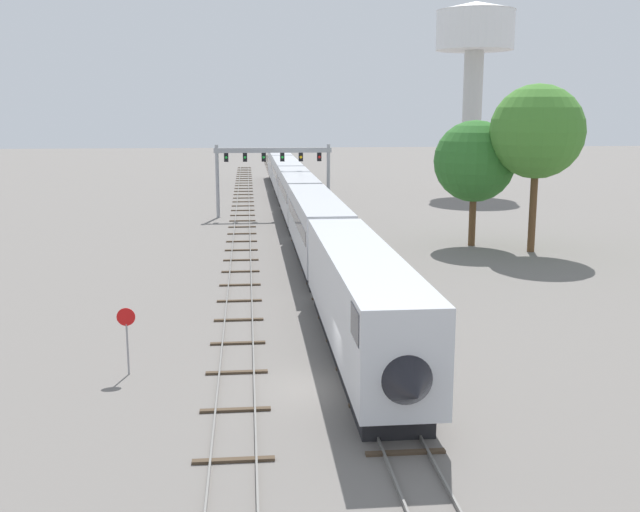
# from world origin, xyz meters

# --- Properties ---
(ground_plane) EXTENTS (400.00, 400.00, 0.00)m
(ground_plane) POSITION_xyz_m (0.00, 0.00, 0.00)
(ground_plane) COLOR slate
(track_main) EXTENTS (2.60, 200.00, 0.16)m
(track_main) POSITION_xyz_m (2.00, 60.00, 0.07)
(track_main) COLOR slate
(track_main) RESTS_ON ground
(track_near) EXTENTS (2.60, 160.00, 0.16)m
(track_near) POSITION_xyz_m (-3.50, 40.00, 0.07)
(track_near) COLOR slate
(track_near) RESTS_ON ground
(passenger_train) EXTENTS (3.04, 104.20, 4.80)m
(passenger_train) POSITION_xyz_m (2.00, 45.76, 2.61)
(passenger_train) COLOR silver
(passenger_train) RESTS_ON ground
(signal_gantry) EXTENTS (12.10, 0.49, 7.51)m
(signal_gantry) POSITION_xyz_m (-0.25, 48.91, 5.56)
(signal_gantry) COLOR #999BA0
(signal_gantry) RESTS_ON ground
(water_tower) EXTENTS (10.51, 10.51, 25.17)m
(water_tower) POSITION_xyz_m (27.70, 72.06, 20.04)
(water_tower) COLOR beige
(water_tower) RESTS_ON ground
(stop_sign) EXTENTS (0.76, 0.08, 2.88)m
(stop_sign) POSITION_xyz_m (-8.00, 2.32, 1.87)
(stop_sign) COLOR gray
(stop_sign) RESTS_ON ground
(trackside_tree_left) EXTENTS (7.19, 7.19, 12.92)m
(trackside_tree_left) POSITION_xyz_m (19.16, 27.40, 9.29)
(trackside_tree_left) COLOR brown
(trackside_tree_left) RESTS_ON ground
(trackside_tree_mid) EXTENTS (6.56, 6.56, 10.17)m
(trackside_tree_mid) POSITION_xyz_m (15.35, 30.55, 6.87)
(trackside_tree_mid) COLOR brown
(trackside_tree_mid) RESTS_ON ground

